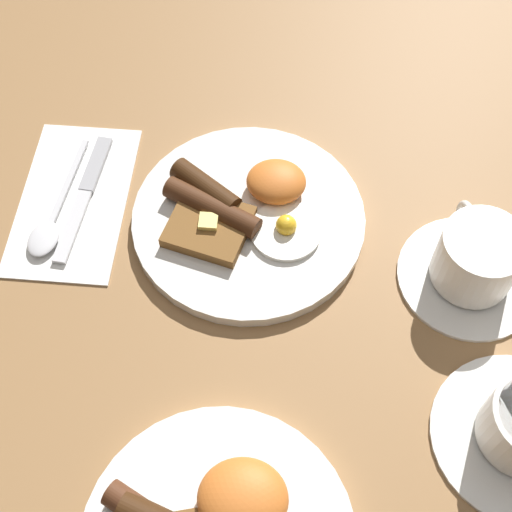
{
  "coord_description": "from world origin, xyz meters",
  "views": [
    {
      "loc": [
        -0.03,
        0.44,
        0.66
      ],
      "look_at": [
        -0.01,
        0.06,
        0.03
      ],
      "focal_mm": 50.0,
      "sensor_mm": 36.0,
      "label": 1
    }
  ],
  "objects_px": {
    "breakfast_plate_near": "(246,215)",
    "knife": "(86,190)",
    "teacup_near": "(475,262)",
    "spoon": "(49,226)"
  },
  "relations": [
    {
      "from": "breakfast_plate_near",
      "to": "spoon",
      "type": "height_order",
      "value": "breakfast_plate_near"
    },
    {
      "from": "teacup_near",
      "to": "knife",
      "type": "distance_m",
      "value": 0.43
    },
    {
      "from": "teacup_near",
      "to": "knife",
      "type": "height_order",
      "value": "teacup_near"
    },
    {
      "from": "teacup_near",
      "to": "spoon",
      "type": "height_order",
      "value": "teacup_near"
    },
    {
      "from": "breakfast_plate_near",
      "to": "knife",
      "type": "distance_m",
      "value": 0.19
    },
    {
      "from": "breakfast_plate_near",
      "to": "knife",
      "type": "bearing_deg",
      "value": -8.84
    },
    {
      "from": "breakfast_plate_near",
      "to": "knife",
      "type": "relative_size",
      "value": 1.46
    },
    {
      "from": "teacup_near",
      "to": "knife",
      "type": "relative_size",
      "value": 0.86
    },
    {
      "from": "teacup_near",
      "to": "spoon",
      "type": "relative_size",
      "value": 0.9
    },
    {
      "from": "breakfast_plate_near",
      "to": "teacup_near",
      "type": "xyz_separation_m",
      "value": [
        -0.24,
        0.06,
        0.02
      ]
    }
  ]
}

